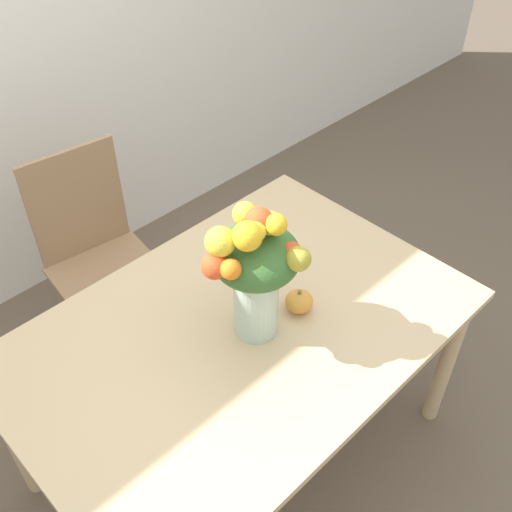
# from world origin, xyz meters

# --- Properties ---
(ground_plane) EXTENTS (12.00, 12.00, 0.00)m
(ground_plane) POSITION_xyz_m (0.00, 0.00, 0.00)
(ground_plane) COLOR brown
(dining_table) EXTENTS (1.46, 0.99, 0.73)m
(dining_table) POSITION_xyz_m (0.00, 0.00, 0.64)
(dining_table) COLOR #D1B284
(dining_table) RESTS_ON ground_plane
(flower_vase) EXTENTS (0.31, 0.29, 0.48)m
(flower_vase) POSITION_xyz_m (0.03, -0.05, 1.00)
(flower_vase) COLOR #B2CCBC
(flower_vase) RESTS_ON dining_table
(pumpkin) EXTENTS (0.09, 0.09, 0.08)m
(pumpkin) POSITION_xyz_m (0.19, -0.08, 0.76)
(pumpkin) COLOR gold
(pumpkin) RESTS_ON dining_table
(dining_chair_near_window) EXTENTS (0.47, 0.47, 0.95)m
(dining_chair_near_window) POSITION_xyz_m (-0.02, 0.85, 0.49)
(dining_chair_near_window) COLOR #9E7A56
(dining_chair_near_window) RESTS_ON ground_plane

